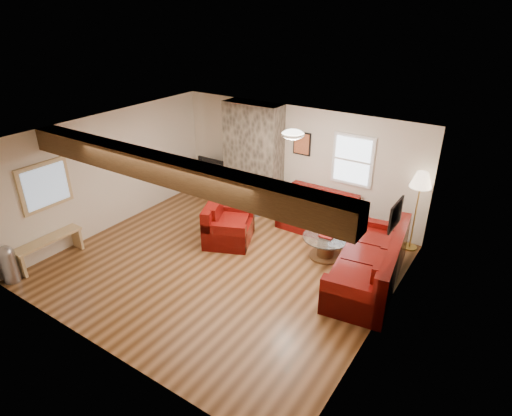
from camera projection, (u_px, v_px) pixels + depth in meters
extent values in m
plane|color=#503015|center=(224.00, 263.00, 8.20)|extent=(8.00, 8.00, 0.00)
plane|color=white|center=(219.00, 137.00, 7.11)|extent=(8.00, 8.00, 0.00)
plane|color=beige|center=(296.00, 161.00, 9.71)|extent=(8.00, 0.00, 8.00)
plane|color=beige|center=(93.00, 280.00, 5.59)|extent=(8.00, 0.00, 8.00)
plane|color=beige|center=(111.00, 171.00, 9.15)|extent=(0.00, 7.50, 7.50)
plane|color=beige|center=(387.00, 254.00, 6.16)|extent=(0.00, 7.50, 7.50)
cube|color=#35210F|center=(167.00, 170.00, 6.25)|extent=(6.00, 0.36, 0.38)
cube|color=#3B362D|center=(253.00, 156.00, 10.02)|extent=(1.40, 0.50, 2.50)
cube|color=black|center=(248.00, 191.00, 10.19)|extent=(0.70, 0.06, 0.90)
cube|color=#3B362D|center=(247.00, 207.00, 10.33)|extent=(1.00, 0.25, 0.08)
cylinder|color=#4C2D18|center=(325.00, 256.00, 8.40)|extent=(0.61, 0.61, 0.04)
cylinder|color=#4C2D18|center=(326.00, 248.00, 8.32)|extent=(0.33, 0.33, 0.41)
cylinder|color=silver|center=(326.00, 237.00, 8.22)|extent=(0.92, 0.92, 0.02)
cube|color=maroon|center=(327.00, 236.00, 8.21)|extent=(0.26, 0.18, 0.03)
cube|color=black|center=(215.00, 184.00, 11.10)|extent=(0.96, 0.38, 0.48)
imported|color=black|center=(214.00, 167.00, 10.89)|extent=(0.85, 0.11, 0.49)
cylinder|color=tan|center=(409.00, 247.00, 8.71)|extent=(0.29, 0.29, 0.03)
cylinder|color=tan|center=(415.00, 215.00, 8.40)|extent=(0.03, 0.03, 1.47)
cone|color=beige|center=(422.00, 180.00, 8.06)|extent=(0.42, 0.42, 0.29)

